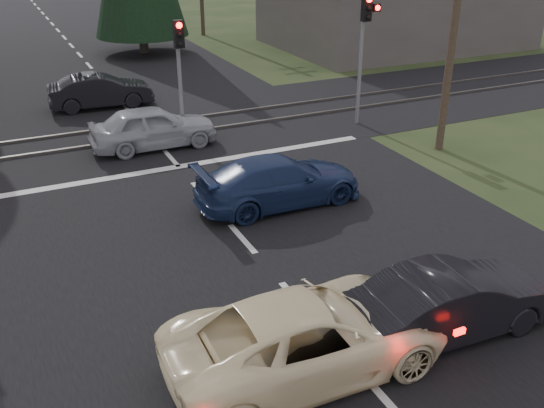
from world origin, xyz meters
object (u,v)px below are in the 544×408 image
cream_coupe (308,335)px  dark_car_far (100,91)px  blue_sedan (279,181)px  traffic_signal_center (180,60)px  dark_hatchback (452,302)px  silver_car (153,127)px  traffic_signal_right (365,35)px  utility_pole_near (457,4)px

cream_coupe → dark_car_far: size_ratio=1.21×
blue_sedan → traffic_signal_center: bearing=6.0°
traffic_signal_center → dark_car_far: size_ratio=0.99×
dark_hatchback → silver_car: bearing=12.9°
traffic_signal_right → blue_sedan: traffic_signal_right is taller
utility_pole_near → dark_hatchback: utility_pole_near is taller
cream_coupe → dark_car_far: cream_coupe is taller
utility_pole_near → cream_coupe: utility_pole_near is taller
utility_pole_near → traffic_signal_center: bearing=148.0°
dark_hatchback → traffic_signal_center: bearing=7.3°
traffic_signal_center → dark_hatchback: bearing=-84.9°
traffic_signal_center → silver_car: size_ratio=0.97×
traffic_signal_center → blue_sedan: (0.70, -6.24, -2.13)m
blue_sedan → traffic_signal_right: bearing=-49.6°
traffic_signal_right → utility_pole_near: bearing=-74.7°
traffic_signal_right → utility_pole_near: (0.95, -3.47, 1.41)m
dark_hatchback → silver_car: silver_car is taller
utility_pole_near → silver_car: bearing=153.8°
traffic_signal_right → dark_hatchback: traffic_signal_right is taller
blue_sedan → dark_car_far: size_ratio=1.12×
dark_hatchback → silver_car: size_ratio=0.96×
blue_sedan → dark_car_far: (-2.58, 11.47, 0.01)m
dark_hatchback → blue_sedan: size_ratio=0.88×
cream_coupe → utility_pole_near: bearing=-49.1°
traffic_signal_right → silver_car: 8.21m
blue_sedan → dark_car_far: 11.75m
dark_hatchback → silver_car: 12.55m
utility_pole_near → dark_hatchback: bearing=-128.3°
cream_coupe → dark_hatchback: (2.92, -0.25, -0.03)m
utility_pole_near → cream_coupe: 12.77m
traffic_signal_center → traffic_signal_right: bearing=-10.4°
utility_pole_near → cream_coupe: size_ratio=1.79×
cream_coupe → silver_car: (0.58, 12.09, 0.02)m
cream_coupe → dark_car_far: bearing=1.1°
traffic_signal_center → dark_car_far: traffic_signal_center is taller
traffic_signal_right → dark_car_far: 10.92m
traffic_signal_center → dark_hatchback: size_ratio=1.01×
silver_car → blue_sedan: 6.14m
dark_hatchback → dark_car_far: bearing=11.7°
utility_pole_near → traffic_signal_right: bearing=105.3°
traffic_signal_right → dark_hatchback: 13.00m
silver_car → utility_pole_near: bearing=-115.5°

